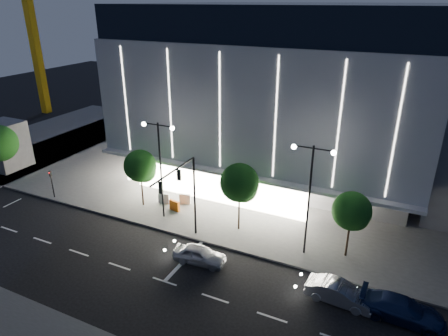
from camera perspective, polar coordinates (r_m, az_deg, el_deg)
ground at (r=31.51m, az=-10.06°, el=-13.13°), size 160.00×160.00×0.00m
sidewalk_museum at (r=49.06m, az=11.18°, el=0.61°), size 70.00×40.00×0.15m
sidewalk_west at (r=57.73m, az=-29.14°, el=1.48°), size 16.00×50.00×0.15m
museum at (r=45.32m, az=9.00°, el=11.11°), size 30.00×25.80×18.00m
traffic_mast at (r=30.81m, az=-5.63°, el=-2.83°), size 0.33×5.89×7.07m
street_lamp_west at (r=34.51m, az=-9.14°, el=1.57°), size 3.16×0.36×9.00m
street_lamp_east at (r=29.59m, az=12.20°, el=-2.42°), size 3.16×0.36×9.00m
ped_signal_far at (r=42.70m, az=-23.40°, el=-1.75°), size 0.22×0.24×3.00m
tree_left at (r=37.64m, az=-11.84°, el=0.06°), size 3.02×3.02×5.72m
tree_mid at (r=32.80m, az=2.27°, el=-2.40°), size 3.25×3.25×6.15m
tree_right at (r=31.00m, az=17.79°, el=-6.12°), size 2.91×2.91×5.51m
car_lead at (r=30.70m, az=-3.51°, el=-12.26°), size 4.21×2.05×1.38m
car_second at (r=28.29m, az=16.15°, el=-16.76°), size 4.44×1.78×1.43m
car_third at (r=28.33m, az=24.10°, el=-17.98°), size 5.10×2.18×1.46m
barrier_b at (r=39.06m, az=-8.57°, el=-4.30°), size 1.13×0.43×1.00m
barrier_c at (r=37.60m, az=-7.08°, el=-5.35°), size 1.13×0.45×1.00m
barrier_d at (r=38.71m, az=-5.60°, el=-4.40°), size 1.13×0.48×1.00m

